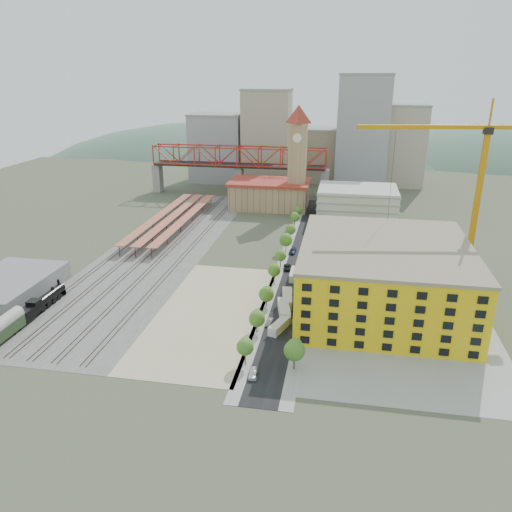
% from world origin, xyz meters
% --- Properties ---
extents(ground, '(400.00, 400.00, 0.00)m').
position_xyz_m(ground, '(0.00, 0.00, 0.00)').
color(ground, '#474C38').
rests_on(ground, ground).
extents(ballast_strip, '(36.00, 165.00, 0.06)m').
position_xyz_m(ballast_strip, '(-36.00, 17.50, 0.03)').
color(ballast_strip, '#605E59').
rests_on(ballast_strip, ground).
extents(dirt_lot, '(28.00, 67.00, 0.06)m').
position_xyz_m(dirt_lot, '(-4.00, -31.50, 0.03)').
color(dirt_lot, tan).
rests_on(dirt_lot, ground).
extents(street_asphalt, '(12.00, 170.00, 0.06)m').
position_xyz_m(street_asphalt, '(16.00, 15.00, 0.03)').
color(street_asphalt, black).
rests_on(street_asphalt, ground).
extents(sidewalk_west, '(3.00, 170.00, 0.04)m').
position_xyz_m(sidewalk_west, '(10.50, 15.00, 0.02)').
color(sidewalk_west, gray).
rests_on(sidewalk_west, ground).
extents(sidewalk_east, '(3.00, 170.00, 0.04)m').
position_xyz_m(sidewalk_east, '(21.50, 15.00, 0.02)').
color(sidewalk_east, gray).
rests_on(sidewalk_east, ground).
extents(construction_pad, '(50.00, 90.00, 0.06)m').
position_xyz_m(construction_pad, '(45.00, -20.00, 0.03)').
color(construction_pad, gray).
rests_on(construction_pad, ground).
extents(rail_tracks, '(26.56, 160.00, 0.18)m').
position_xyz_m(rail_tracks, '(-37.80, 17.50, 0.15)').
color(rail_tracks, '#382B23').
rests_on(rail_tracks, ground).
extents(platform_canopies, '(16.00, 80.00, 4.12)m').
position_xyz_m(platform_canopies, '(-41.00, 45.00, 3.99)').
color(platform_canopies, '#CF5F4F').
rests_on(platform_canopies, ground).
extents(station_hall, '(38.00, 24.00, 13.10)m').
position_xyz_m(station_hall, '(-5.00, 82.00, 6.67)').
color(station_hall, tan).
rests_on(station_hall, ground).
extents(clock_tower, '(12.00, 12.00, 52.00)m').
position_xyz_m(clock_tower, '(8.00, 79.99, 28.70)').
color(clock_tower, tan).
rests_on(clock_tower, ground).
extents(parking_garage, '(34.00, 26.00, 14.00)m').
position_xyz_m(parking_garage, '(36.00, 70.00, 7.00)').
color(parking_garage, silver).
rests_on(parking_garage, ground).
extents(truss_bridge, '(94.00, 9.60, 25.60)m').
position_xyz_m(truss_bridge, '(-25.00, 105.00, 18.86)').
color(truss_bridge, gray).
rests_on(truss_bridge, ground).
extents(construction_building, '(44.60, 50.60, 18.80)m').
position_xyz_m(construction_building, '(42.00, -20.00, 9.41)').
color(construction_building, yellow).
rests_on(construction_building, ground).
extents(warehouse, '(22.00, 32.00, 5.00)m').
position_xyz_m(warehouse, '(-66.00, -30.00, 2.50)').
color(warehouse, gray).
rests_on(warehouse, ground).
extents(street_trees, '(15.40, 124.40, 8.00)m').
position_xyz_m(street_trees, '(16.00, 5.00, 0.00)').
color(street_trees, '#3A6C20').
rests_on(street_trees, ground).
extents(skyline, '(133.00, 46.00, 60.00)m').
position_xyz_m(skyline, '(7.47, 142.31, 22.81)').
color(skyline, '#9EA0A3').
rests_on(skyline, ground).
extents(distant_hills, '(647.00, 264.00, 227.00)m').
position_xyz_m(distant_hills, '(45.28, 260.00, -79.54)').
color(distant_hills, '#4C6B59').
rests_on(distant_hills, ground).
extents(locomotive, '(2.99, 23.03, 5.76)m').
position_xyz_m(locomotive, '(-50.00, -37.91, 2.15)').
color(locomotive, black).
rests_on(locomotive, ground).
extents(tower_crane, '(50.96, 9.68, 54.77)m').
position_xyz_m(tower_crane, '(66.56, 6.94, 33.80)').
color(tower_crane, orange).
rests_on(tower_crane, ground).
extents(site_trailer_a, '(5.06, 8.89, 2.36)m').
position_xyz_m(site_trailer_a, '(16.00, -37.88, 1.18)').
color(site_trailer_a, silver).
rests_on(site_trailer_a, ground).
extents(site_trailer_b, '(4.86, 10.75, 2.85)m').
position_xyz_m(site_trailer_b, '(16.00, -29.15, 1.42)').
color(site_trailer_b, silver).
rests_on(site_trailer_b, ground).
extents(site_trailer_c, '(3.93, 10.68, 2.86)m').
position_xyz_m(site_trailer_c, '(16.00, -21.89, 1.43)').
color(site_trailer_c, silver).
rests_on(site_trailer_c, ground).
extents(site_trailer_d, '(2.37, 9.00, 2.46)m').
position_xyz_m(site_trailer_d, '(16.00, -3.32, 1.23)').
color(site_trailer_d, silver).
rests_on(site_trailer_d, ground).
extents(car_0, '(2.29, 4.60, 1.51)m').
position_xyz_m(car_0, '(13.00, -59.31, 0.75)').
color(car_0, silver).
rests_on(car_0, ground).
extents(car_1, '(2.01, 4.20, 1.33)m').
position_xyz_m(car_1, '(13.00, -35.33, 0.66)').
color(car_1, gray).
rests_on(car_1, ground).
extents(car_2, '(2.97, 5.36, 1.42)m').
position_xyz_m(car_2, '(13.00, 3.63, 0.71)').
color(car_2, black).
rests_on(car_2, ground).
extents(car_3, '(2.50, 5.56, 1.58)m').
position_xyz_m(car_3, '(13.00, 19.77, 0.79)').
color(car_3, navy).
rests_on(car_3, ground).
extents(car_4, '(1.97, 4.10, 1.35)m').
position_xyz_m(car_4, '(19.00, -26.12, 0.68)').
color(car_4, silver).
rests_on(car_4, ground).
extents(car_5, '(2.48, 5.10, 1.61)m').
position_xyz_m(car_5, '(19.00, -12.98, 0.80)').
color(car_5, '#AAAAB0').
rests_on(car_5, ground).
extents(car_6, '(2.40, 5.01, 1.38)m').
position_xyz_m(car_6, '(19.00, 12.25, 0.69)').
color(car_6, black).
rests_on(car_6, ground).
extents(car_7, '(2.19, 5.03, 1.44)m').
position_xyz_m(car_7, '(19.00, 38.13, 0.72)').
color(car_7, navy).
rests_on(car_7, ground).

